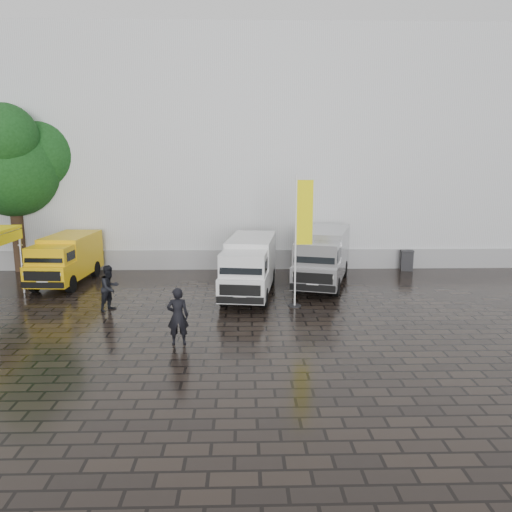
{
  "coord_description": "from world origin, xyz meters",
  "views": [
    {
      "loc": [
        -0.75,
        -17.11,
        5.65
      ],
      "look_at": [
        -0.25,
        2.2,
        1.82
      ],
      "focal_mm": 35.0,
      "sensor_mm": 36.0,
      "label": 1
    }
  ],
  "objects_px": {
    "van_silver": "(323,258)",
    "wheelie_bin": "(407,260)",
    "van_yellow": "(66,260)",
    "flagpole": "(301,234)",
    "person_front": "(178,316)",
    "van_white": "(249,267)",
    "person_tent": "(110,288)"
  },
  "relations": [
    {
      "from": "van_yellow",
      "to": "flagpole",
      "type": "relative_size",
      "value": 0.93
    },
    {
      "from": "van_white",
      "to": "van_silver",
      "type": "xyz_separation_m",
      "value": [
        3.31,
        1.63,
        0.05
      ]
    },
    {
      "from": "flagpole",
      "to": "person_tent",
      "type": "relative_size",
      "value": 2.92
    },
    {
      "from": "van_white",
      "to": "wheelie_bin",
      "type": "relative_size",
      "value": 5.22
    },
    {
      "from": "person_front",
      "to": "wheelie_bin",
      "type": "bearing_deg",
      "value": -141.45
    },
    {
      "from": "person_tent",
      "to": "flagpole",
      "type": "bearing_deg",
      "value": -56.23
    },
    {
      "from": "person_front",
      "to": "van_white",
      "type": "bearing_deg",
      "value": -117.51
    },
    {
      "from": "van_yellow",
      "to": "wheelie_bin",
      "type": "height_order",
      "value": "van_yellow"
    },
    {
      "from": "van_silver",
      "to": "person_front",
      "type": "distance_m",
      "value": 9.13
    },
    {
      "from": "van_silver",
      "to": "flagpole",
      "type": "distance_m",
      "value": 3.96
    },
    {
      "from": "person_front",
      "to": "person_tent",
      "type": "height_order",
      "value": "person_front"
    },
    {
      "from": "wheelie_bin",
      "to": "person_front",
      "type": "height_order",
      "value": "person_front"
    },
    {
      "from": "van_silver",
      "to": "person_front",
      "type": "height_order",
      "value": "van_silver"
    },
    {
      "from": "van_yellow",
      "to": "van_white",
      "type": "height_order",
      "value": "van_white"
    },
    {
      "from": "person_tent",
      "to": "van_silver",
      "type": "bearing_deg",
      "value": -35.63
    },
    {
      "from": "wheelie_bin",
      "to": "van_yellow",
      "type": "bearing_deg",
      "value": -159.91
    },
    {
      "from": "van_yellow",
      "to": "van_white",
      "type": "distance_m",
      "value": 8.53
    },
    {
      "from": "van_silver",
      "to": "flagpole",
      "type": "relative_size",
      "value": 1.11
    },
    {
      "from": "flagpole",
      "to": "person_tent",
      "type": "distance_m",
      "value": 7.42
    },
    {
      "from": "van_yellow",
      "to": "wheelie_bin",
      "type": "relative_size",
      "value": 4.53
    },
    {
      "from": "person_front",
      "to": "person_tent",
      "type": "xyz_separation_m",
      "value": [
        -2.99,
        3.58,
        -0.04
      ]
    },
    {
      "from": "van_white",
      "to": "van_silver",
      "type": "relative_size",
      "value": 0.96
    },
    {
      "from": "van_silver",
      "to": "van_white",
      "type": "bearing_deg",
      "value": -137.09
    },
    {
      "from": "flagpole",
      "to": "person_tent",
      "type": "xyz_separation_m",
      "value": [
        -7.15,
        -0.32,
        -1.95
      ]
    },
    {
      "from": "van_yellow",
      "to": "wheelie_bin",
      "type": "distance_m",
      "value": 16.51
    },
    {
      "from": "wheelie_bin",
      "to": "flagpole",
      "type": "bearing_deg",
      "value": -123.24
    },
    {
      "from": "van_white",
      "to": "person_tent",
      "type": "height_order",
      "value": "van_white"
    },
    {
      "from": "van_yellow",
      "to": "van_silver",
      "type": "distance_m",
      "value": 11.59
    },
    {
      "from": "van_silver",
      "to": "van_yellow",
      "type": "bearing_deg",
      "value": -165.5
    },
    {
      "from": "van_white",
      "to": "van_yellow",
      "type": "bearing_deg",
      "value": 173.94
    },
    {
      "from": "van_silver",
      "to": "wheelie_bin",
      "type": "relative_size",
      "value": 5.45
    },
    {
      "from": "flagpole",
      "to": "person_front",
      "type": "relative_size",
      "value": 2.8
    }
  ]
}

